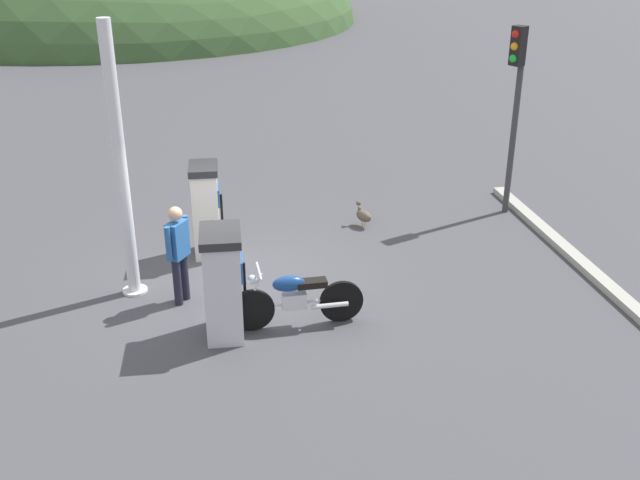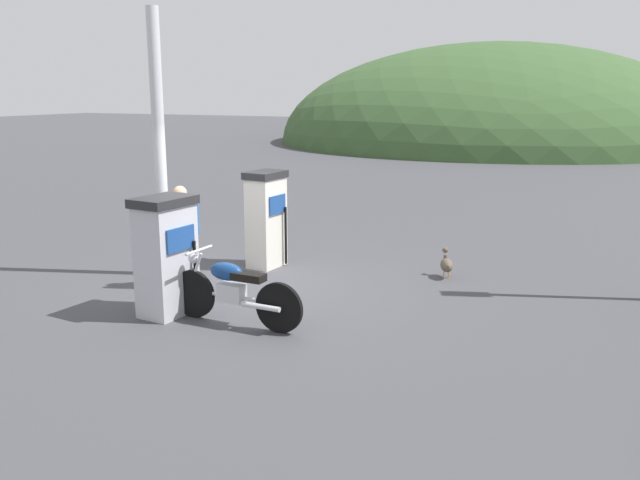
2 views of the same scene
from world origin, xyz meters
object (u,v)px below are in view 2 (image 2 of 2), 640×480
object	(u,v)px
fuel_pump_near	(166,255)
wandering_duck	(446,264)
fuel_pump_far	(266,219)
attendant_person	(182,230)
canopy_support_pole	(159,150)
motorcycle_near_pump	(233,290)

from	to	relation	value
fuel_pump_near	wandering_duck	bearing A→B (deg)	47.91
fuel_pump_far	attendant_person	xyz separation A→B (m)	(-0.56, -1.66, 0.07)
fuel_pump_near	canopy_support_pole	bearing A→B (deg)	128.54
motorcycle_near_pump	canopy_support_pole	size ratio (longest dim) A/B	0.46
fuel_pump_near	wandering_duck	size ratio (longest dim) A/B	3.40
motorcycle_near_pump	canopy_support_pole	bearing A→B (deg)	145.17
wandering_duck	attendant_person	bearing A→B (deg)	-148.08
fuel_pump_far	canopy_support_pole	bearing A→B (deg)	-138.11
canopy_support_pole	attendant_person	bearing A→B (deg)	-34.38
fuel_pump_far	attendant_person	size ratio (longest dim) A/B	1.04
fuel_pump_near	motorcycle_near_pump	bearing A→B (deg)	0.28
motorcycle_near_pump	wandering_duck	bearing A→B (deg)	59.17
motorcycle_near_pump	attendant_person	world-z (taller)	attendant_person
attendant_person	motorcycle_near_pump	bearing A→B (deg)	-35.04
motorcycle_near_pump	canopy_support_pole	world-z (taller)	canopy_support_pole
fuel_pump_far	wandering_duck	xyz separation A→B (m)	(3.04, 0.58, -0.62)
attendant_person	wandering_duck	distance (m)	4.30
fuel_pump_far	wandering_duck	world-z (taller)	fuel_pump_far
fuel_pump_near	motorcycle_near_pump	world-z (taller)	fuel_pump_near
fuel_pump_far	motorcycle_near_pump	distance (m)	2.99
wandering_duck	canopy_support_pole	size ratio (longest dim) A/B	0.11
attendant_person	wandering_duck	bearing A→B (deg)	31.92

